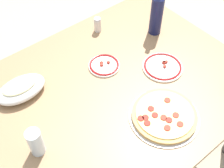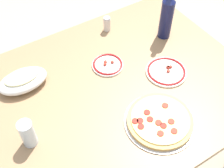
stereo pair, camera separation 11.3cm
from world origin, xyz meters
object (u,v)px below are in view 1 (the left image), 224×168
at_px(pepperoni_pizza, 164,115).
at_px(water_glass, 36,142).
at_px(spice_shaker, 98,25).
at_px(wine_bottle, 157,13).
at_px(side_plate_far, 104,65).
at_px(side_plate_near, 163,67).
at_px(baked_pasta_dish, 21,88).
at_px(dining_table, 112,100).

bearing_deg(pepperoni_pizza, water_glass, 157.99).
xyz_separation_m(water_glass, spice_shaker, (0.66, 0.46, -0.03)).
xyz_separation_m(wine_bottle, spice_shaker, (-0.25, 0.21, -0.09)).
distance_m(pepperoni_pizza, spice_shaker, 0.68).
height_order(wine_bottle, side_plate_far, wine_bottle).
xyz_separation_m(pepperoni_pizza, spice_shaker, (0.14, 0.67, 0.03)).
height_order(pepperoni_pizza, side_plate_far, pepperoni_pizza).
bearing_deg(wine_bottle, side_plate_near, -125.83).
relative_size(pepperoni_pizza, spice_shaker, 3.66).
bearing_deg(water_glass, baked_pasta_dish, 73.54).
xyz_separation_m(baked_pasta_dish, side_plate_near, (0.64, -0.30, -0.03)).
relative_size(dining_table, wine_bottle, 4.21).
xyz_separation_m(dining_table, side_plate_near, (0.29, -0.06, 0.11)).
relative_size(baked_pasta_dish, side_plate_far, 1.48).
distance_m(side_plate_near, side_plate_far, 0.30).
relative_size(water_glass, spice_shaker, 1.57).
distance_m(baked_pasta_dish, spice_shaker, 0.58).
relative_size(baked_pasta_dish, spice_shaker, 2.76).
bearing_deg(side_plate_near, baked_pasta_dish, 154.90).
distance_m(dining_table, pepperoni_pizza, 0.31).
bearing_deg(baked_pasta_dish, spice_shaker, 14.59).
bearing_deg(water_glass, spice_shaker, 34.91).
distance_m(dining_table, wine_bottle, 0.54).
relative_size(dining_table, baked_pasta_dish, 5.71).
bearing_deg(water_glass, dining_table, 8.81).
height_order(dining_table, baked_pasta_dish, baked_pasta_dish).
distance_m(side_plate_near, spice_shaker, 0.46).
distance_m(baked_pasta_dish, water_glass, 0.33).
distance_m(dining_table, water_glass, 0.48).
distance_m(baked_pasta_dish, wine_bottle, 0.82).
bearing_deg(spice_shaker, baked_pasta_dish, -165.41).
xyz_separation_m(dining_table, side_plate_far, (0.06, 0.14, 0.11)).
xyz_separation_m(dining_table, wine_bottle, (0.46, 0.17, 0.23)).
distance_m(dining_table, baked_pasta_dish, 0.45).
bearing_deg(side_plate_near, water_glass, -179.22).
bearing_deg(side_plate_near, dining_table, 168.35).
distance_m(baked_pasta_dish, side_plate_far, 0.43).
bearing_deg(dining_table, side_plate_far, 66.51).
bearing_deg(pepperoni_pizza, baked_pasta_dish, 129.43).
bearing_deg(baked_pasta_dish, dining_table, -34.25).
relative_size(baked_pasta_dish, side_plate_near, 1.15).
height_order(pepperoni_pizza, baked_pasta_dish, baked_pasta_dish).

